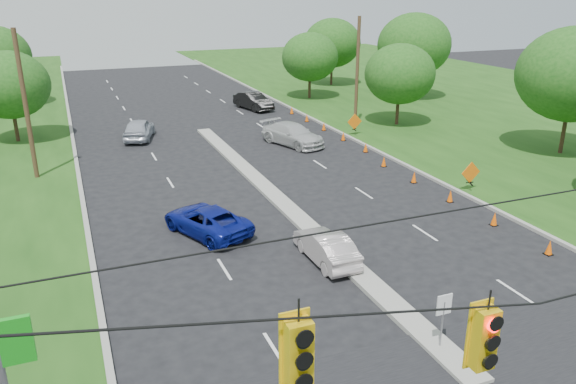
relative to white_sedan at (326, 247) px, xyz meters
name	(u,v)px	position (x,y,z in m)	size (l,w,h in m)	color
curb_left	(78,173)	(-9.40, 16.87, -0.67)	(0.25, 110.00, 0.16)	gray
curb_right	(358,143)	(10.80, 16.87, -0.67)	(0.25, 110.00, 0.16)	gray
median	(276,199)	(0.70, 7.87, -0.67)	(1.00, 34.00, 0.18)	gray
median_sign	(444,311)	(0.70, -7.13, 0.79)	(0.55, 0.06, 2.05)	gray
utility_pole_far_left	(26,106)	(-11.80, 16.87, 3.83)	(0.28, 0.28, 9.00)	#422D1C
utility_pole_far_right	(357,73)	(13.20, 21.87, 3.83)	(0.28, 0.28, 9.00)	#422D1C
cone_2	(549,247)	(9.42, -3.13, -0.32)	(0.32, 0.32, 0.70)	#FF5C05
cone_3	(494,219)	(9.42, 0.37, -0.32)	(0.32, 0.32, 0.70)	#FF5C05
cone_4	(450,196)	(9.42, 3.87, -0.32)	(0.32, 0.32, 0.70)	#FF5C05
cone_5	(414,177)	(9.42, 7.37, -0.32)	(0.32, 0.32, 0.70)	#FF5C05
cone_6	(384,162)	(9.42, 10.87, -0.32)	(0.32, 0.32, 0.70)	#FF5C05
cone_7	(366,147)	(10.02, 14.37, -0.32)	(0.32, 0.32, 0.70)	#FF5C05
cone_8	(343,136)	(10.02, 17.87, -0.32)	(0.32, 0.32, 0.70)	#FF5C05
cone_9	(324,126)	(10.02, 21.37, -0.32)	(0.32, 0.32, 0.70)	#FF5C05
cone_10	(307,118)	(10.02, 24.87, -0.32)	(0.32, 0.32, 0.70)	#FF5C05
cone_11	(292,110)	(10.02, 28.37, -0.32)	(0.32, 0.32, 0.70)	#FF5C05
work_sign_1	(471,173)	(11.50, 4.87, 0.42)	(1.27, 0.58, 1.37)	black
work_sign_2	(355,122)	(11.50, 18.87, 0.42)	(1.27, 0.58, 1.37)	black
tree_5	(9,85)	(-13.30, 26.87, 3.67)	(5.88, 5.88, 6.86)	black
tree_8	(573,75)	(22.70, 8.87, 4.91)	(7.56, 7.56, 8.82)	black
tree_9	(400,74)	(16.70, 20.87, 3.67)	(5.88, 5.88, 6.86)	black
tree_10	(414,45)	(24.70, 30.87, 4.91)	(7.56, 7.56, 8.82)	black
tree_11	(332,43)	(20.70, 41.87, 4.29)	(6.72, 6.72, 7.84)	black
tree_12	(310,57)	(14.70, 34.87, 3.67)	(5.88, 5.88, 6.86)	black
white_sedan	(326,247)	(0.00, 0.00, 0.00)	(1.41, 4.06, 1.34)	#BDB0AF
blue_pickup	(207,220)	(-4.05, 4.74, 0.02)	(2.27, 4.92, 1.37)	navy
silver_car_far	(293,134)	(5.92, 18.20, 0.13)	(2.24, 5.50, 1.60)	#BDBDBD
silver_car_oncoming	(139,129)	(-4.52, 24.19, 0.14)	(1.92, 4.77, 1.62)	#A9AEBA
dark_car_receding	(253,101)	(7.36, 31.72, 0.14)	(1.72, 4.93, 1.62)	black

